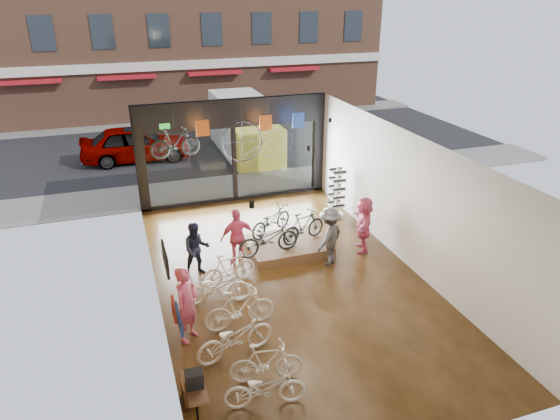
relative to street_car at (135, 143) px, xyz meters
name	(u,v)px	position (x,y,z in m)	size (l,w,h in m)	color
ground_plane	(288,279)	(3.22, -12.00, -0.85)	(7.00, 12.00, 0.04)	black
ceiling	(289,144)	(3.22, -12.00, 2.99)	(7.00, 12.00, 0.04)	black
wall_left	(151,235)	(-0.30, -12.00, 1.07)	(0.04, 12.00, 3.80)	#A96A2D
wall_right	(407,199)	(6.74, -12.00, 1.07)	(0.04, 12.00, 3.80)	beige
wall_back	(418,367)	(3.22, -18.02, 1.07)	(7.00, 0.04, 3.80)	beige
storefront	(234,151)	(3.22, -6.00, 1.07)	(7.00, 0.26, 3.80)	black
exit_sign	(165,126)	(0.82, -6.12, 2.22)	(0.35, 0.06, 0.18)	#198C26
street_road	(195,138)	(3.22, 3.00, -0.84)	(30.00, 18.00, 0.02)	black
sidewalk_near	(228,187)	(3.22, -4.80, -0.77)	(30.00, 2.40, 0.12)	slate
sidewalk_far	(184,120)	(3.22, 7.00, -0.77)	(30.00, 2.00, 0.12)	slate
street_car	(135,143)	(0.00, 0.00, 0.00)	(1.96, 4.87, 1.66)	gray
box_truck	(247,129)	(5.05, -1.00, 0.49)	(2.24, 6.71, 2.64)	silver
floor_bike_0	(265,388)	(1.27, -16.18, -0.41)	(0.55, 1.58, 0.83)	beige
floor_bike_1	(266,362)	(1.48, -15.56, -0.37)	(0.43, 1.52, 0.91)	beige
floor_bike_2	(235,337)	(1.08, -14.62, -0.36)	(0.62, 1.79, 0.94)	beige
floor_bike_3	(239,309)	(1.41, -13.69, -0.32)	(0.48, 1.71, 1.03)	beige
floor_bike_4	(216,288)	(1.10, -12.54, -0.37)	(0.61, 1.74, 0.91)	beige
floor_bike_5	(229,269)	(1.61, -11.77, -0.36)	(0.44, 1.57, 0.94)	beige
display_platform	(288,246)	(3.73, -10.49, -0.68)	(2.40, 1.80, 0.30)	#47301D
display_bike_left	(268,239)	(2.96, -11.01, -0.05)	(0.64, 1.84, 0.97)	black
display_bike_mid	(304,226)	(4.21, -10.57, -0.05)	(0.45, 1.59, 0.96)	black
display_bike_right	(271,220)	(3.43, -9.78, -0.08)	(0.60, 1.71, 0.90)	black
customer_0	(187,304)	(0.22, -13.73, 0.09)	(0.67, 0.44, 1.84)	#CC4C72
customer_1	(196,249)	(0.90, -10.97, -0.05)	(0.76, 0.59, 1.56)	#161C33
customer_2	(237,237)	(2.12, -10.74, 0.03)	(1.00, 0.42, 1.71)	#CC4C72
customer_3	(329,236)	(4.59, -11.61, 0.05)	(1.13, 0.65, 1.75)	#3F3F44
customer_5	(363,224)	(5.91, -11.14, 0.03)	(1.60, 0.51, 1.73)	#CC4C72
sunglasses_rack	(337,193)	(6.17, -8.66, 0.05)	(0.52, 0.43, 1.76)	white
wall_merch	(180,344)	(-0.16, -15.50, 0.47)	(0.40, 2.40, 2.60)	navy
penny_farthing	(251,142)	(3.57, -7.08, 1.67)	(1.79, 0.06, 1.44)	black
hung_bike	(175,143)	(0.93, -7.80, 2.10)	(0.45, 1.58, 0.95)	black
jersey_left	(203,128)	(1.99, -6.80, 2.22)	(0.45, 0.03, 0.55)	#CC5919
jersey_mid	(266,123)	(4.20, -6.80, 2.22)	(0.45, 0.03, 0.55)	#CC5919
jersey_right	(298,120)	(5.42, -6.80, 2.22)	(0.45, 0.03, 0.55)	#1E3F99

